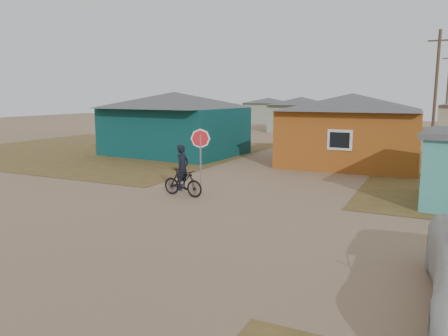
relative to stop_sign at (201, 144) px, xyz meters
The scene contains 10 objects.
ground 5.78m from the stop_sign, 68.67° to the right, with size 120.00×120.00×0.00m, color #8E6D52.
grass_nw 14.47m from the stop_sign, 146.71° to the left, with size 20.00×18.00×0.00m, color brown.
house_teal 10.61m from the stop_sign, 127.80° to the left, with size 8.93×7.08×4.00m.
house_yellow 9.96m from the stop_sign, 63.13° to the left, with size 7.72×6.76×3.90m.
house_pale_west 29.16m from the stop_sign, 97.89° to the left, with size 7.04×6.15×3.60m.
house_pale_north 42.61m from the stop_sign, 106.36° to the left, with size 6.28×5.81×3.40m.
utility_pole_near 19.04m from the stop_sign, 63.28° to the left, with size 1.40×0.20×8.00m.
utility_pole_far 34.31m from the stop_sign, 73.89° to the left, with size 1.40×0.20×8.00m.
stop_sign is the anchor object (origin of this frame).
cyclist 1.99m from the stop_sign, 85.62° to the right, with size 1.77×0.66×1.97m.
Camera 1 is at (6.60, -10.49, 3.82)m, focal length 35.00 mm.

